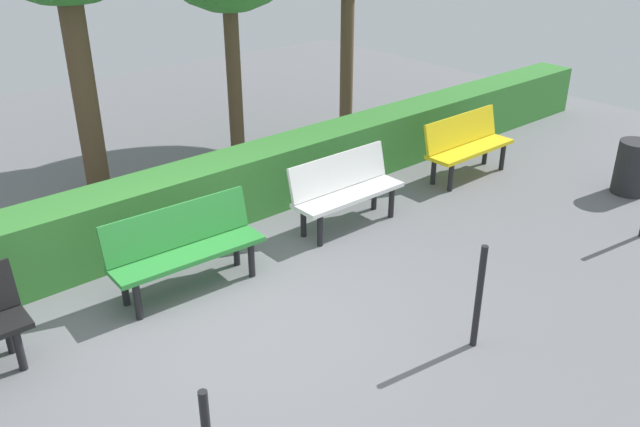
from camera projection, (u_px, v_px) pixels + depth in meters
name	position (u px, v px, depth m)	size (l,w,h in m)	color
ground_plane	(234.00, 321.00, 6.23)	(18.66, 18.66, 0.00)	slate
bench_yellow	(467.00, 143.00, 9.22)	(1.46, 0.47, 0.86)	yellow
bench_white	(345.00, 188.00, 7.83)	(1.45, 0.49, 0.86)	white
bench_green	(184.00, 245.00, 6.56)	(1.58, 0.54, 0.86)	#2D8C38
hedge_row	(217.00, 192.00, 7.93)	(14.66, 0.61, 0.79)	#387F33
railing_post_mid	(479.00, 297.00, 5.68)	(0.06, 0.06, 1.00)	black
trash_bin	(633.00, 168.00, 8.73)	(0.45, 0.45, 0.72)	#262628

